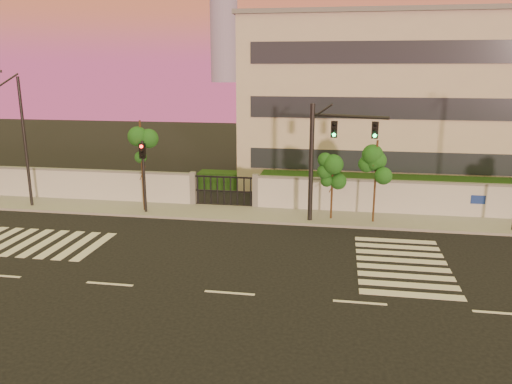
% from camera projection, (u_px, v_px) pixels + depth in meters
% --- Properties ---
extents(ground, '(120.00, 120.00, 0.00)m').
position_uv_depth(ground, '(230.00, 293.00, 19.49)').
color(ground, black).
rests_on(ground, ground).
extents(sidewalk, '(60.00, 3.00, 0.15)m').
position_uv_depth(sidewalk, '(268.00, 215.00, 29.52)').
color(sidewalk, gray).
rests_on(sidewalk, ground).
extents(perimeter_wall, '(60.00, 0.36, 2.20)m').
position_uv_depth(perimeter_wall, '(273.00, 193.00, 30.69)').
color(perimeter_wall, silver).
rests_on(perimeter_wall, ground).
extents(hedge_row, '(41.00, 4.25, 1.80)m').
position_uv_depth(hedge_row, '(294.00, 187.00, 33.20)').
color(hedge_row, black).
rests_on(hedge_row, ground).
extents(institutional_building, '(24.40, 12.40, 12.25)m').
position_uv_depth(institutional_building, '(408.00, 100.00, 37.58)').
color(institutional_building, beige).
rests_on(institutional_building, ground).
extents(road_markings, '(57.00, 7.62, 0.02)m').
position_uv_depth(road_markings, '(214.00, 256.00, 23.34)').
color(road_markings, silver).
rests_on(road_markings, ground).
extents(street_tree_c, '(1.46, 1.16, 5.57)m').
position_uv_depth(street_tree_c, '(141.00, 145.00, 29.44)').
color(street_tree_c, '#382314').
rests_on(street_tree_c, ground).
extents(street_tree_d, '(1.47, 1.17, 3.84)m').
position_uv_depth(street_tree_d, '(333.00, 172.00, 28.03)').
color(street_tree_d, '#382314').
rests_on(street_tree_d, ground).
extents(street_tree_e, '(1.43, 1.14, 4.74)m').
position_uv_depth(street_tree_e, '(377.00, 163.00, 27.26)').
color(street_tree_e, '#382314').
rests_on(street_tree_e, ground).
extents(traffic_signal_main, '(4.14, 1.43, 6.67)m').
position_uv_depth(traffic_signal_main, '(327.00, 149.00, 27.22)').
color(traffic_signal_main, black).
rests_on(traffic_signal_main, ground).
extents(traffic_signal_secondary, '(0.34, 0.34, 4.43)m').
position_uv_depth(traffic_signal_secondary, '(143.00, 168.00, 29.31)').
color(traffic_signal_secondary, black).
rests_on(traffic_signal_secondary, ground).
extents(streetlight_west, '(0.50, 2.03, 8.43)m').
position_uv_depth(streetlight_west, '(22.00, 136.00, 30.14)').
color(streetlight_west, black).
rests_on(streetlight_west, ground).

